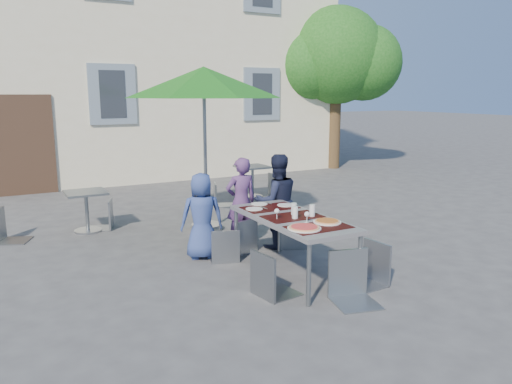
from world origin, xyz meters
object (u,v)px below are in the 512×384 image
dining_table (292,221)px  bg_chair_l_1 (220,181)px  chair_1 (241,215)px  chair_2 (293,212)px  pizza_near_left (304,228)px  patio_umbrella (204,84)px  chair_4 (372,238)px  bg_chair_r_1 (272,171)px  child_0 (202,216)px  bg_chair_r_0 (104,197)px  child_2 (277,201)px  child_1 (241,201)px  cafe_table_0 (87,206)px  chair_5 (353,246)px  chair_3 (270,247)px  bg_chair_l_0 (4,205)px  cafe_table_1 (252,177)px  pizza_near_right (327,221)px  chair_0 (224,226)px

dining_table → bg_chair_l_1: bearing=78.2°
chair_1 → chair_2: size_ratio=1.02×
pizza_near_left → patio_umbrella: 3.38m
chair_4 → bg_chair_r_1: size_ratio=0.95×
child_0 → bg_chair_r_0: size_ratio=1.29×
child_2 → bg_chair_r_1: size_ratio=1.36×
dining_table → child_1: bearing=88.5°
child_2 → chair_4: (0.24, -1.78, -0.13)m
chair_4 → cafe_table_0: (-2.53, 3.95, -0.13)m
child_2 → chair_4: child_2 is taller
patio_umbrella → bg_chair_r_0: 2.51m
chair_5 → bg_chair_r_1: 5.40m
dining_table → chair_3: (-0.56, -0.44, -0.13)m
dining_table → bg_chair_l_1: (0.84, 4.02, -0.19)m
cafe_table_0 → child_2: bearing=-43.4°
pizza_near_left → patio_umbrella: size_ratio=0.14×
dining_table → child_0: child_0 is taller
bg_chair_l_0 → bg_chair_l_1: size_ratio=1.12×
pizza_near_left → cafe_table_0: (-1.67, 3.81, -0.34)m
chair_3 → cafe_table_1: size_ratio=1.41×
cafe_table_1 → bg_chair_l_1: size_ratio=0.79×
chair_2 → chair_5: 1.96m
pizza_near_right → bg_chair_r_0: 4.17m
chair_4 → chair_1: bearing=114.4°
chair_3 → chair_4: chair_3 is taller
pizza_near_left → bg_chair_l_1: size_ratio=0.43×
chair_4 → bg_chair_l_0: size_ratio=0.98×
chair_3 → bg_chair_l_1: bearing=72.6°
pizza_near_left → child_2: size_ratio=0.27×
bg_chair_l_0 → cafe_table_1: 4.98m
dining_table → cafe_table_0: size_ratio=2.76×
child_0 → patio_umbrella: bearing=-100.6°
child_0 → chair_3: size_ratio=1.22×
chair_1 → child_1: bearing=64.0°
dining_table → chair_0: chair_0 is taller
chair_1 → cafe_table_1: (1.94, 3.32, -0.10)m
chair_1 → pizza_near_right: bearing=-77.8°
patio_umbrella → bg_chair_r_1: bearing=37.0°
pizza_near_right → chair_1: (-0.33, 1.55, -0.22)m
child_0 → child_2: bearing=-168.4°
cafe_table_0 → patio_umbrella: bearing=-25.7°
child_0 → cafe_table_0: child_0 is taller
child_1 → chair_0: 0.83m
bg_chair_l_0 → child_0: bearing=-42.3°
bg_chair_l_0 → child_1: bearing=-30.4°
chair_1 → bg_chair_r_0: size_ratio=1.02×
pizza_near_left → child_0: 1.79m
chair_3 → cafe_table_1: bearing=64.1°
bg_chair_l_0 → bg_chair_r_1: (5.14, 0.81, 0.02)m
chair_1 → dining_table: bearing=-82.7°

